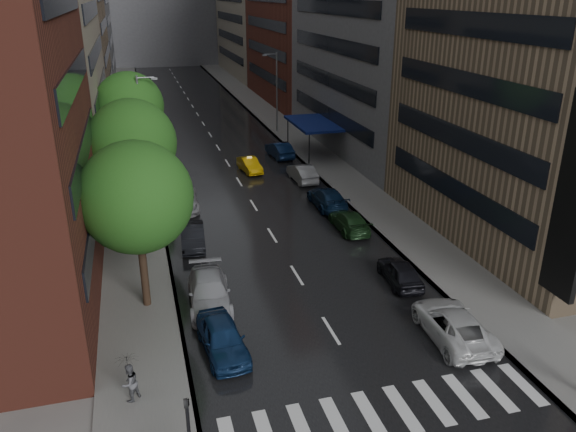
% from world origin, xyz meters
% --- Properties ---
extents(ground, '(220.00, 220.00, 0.00)m').
position_xyz_m(ground, '(0.00, 0.00, 0.00)').
color(ground, gray).
rests_on(ground, ground).
extents(road, '(14.00, 140.00, 0.01)m').
position_xyz_m(road, '(0.00, 50.00, 0.01)').
color(road, black).
rests_on(road, ground).
extents(sidewalk_left, '(4.00, 140.00, 0.15)m').
position_xyz_m(sidewalk_left, '(-9.00, 50.00, 0.07)').
color(sidewalk_left, gray).
rests_on(sidewalk_left, ground).
extents(sidewalk_right, '(4.00, 140.00, 0.15)m').
position_xyz_m(sidewalk_right, '(9.00, 50.00, 0.07)').
color(sidewalk_right, gray).
rests_on(sidewalk_right, ground).
extents(crosswalk, '(13.15, 2.80, 0.01)m').
position_xyz_m(crosswalk, '(0.20, -2.00, 0.01)').
color(crosswalk, silver).
rests_on(crosswalk, ground).
extents(tree_near, '(5.63, 5.63, 8.97)m').
position_xyz_m(tree_near, '(-8.60, 8.74, 6.14)').
color(tree_near, '#382619').
rests_on(tree_near, ground).
extents(tree_mid, '(5.78, 5.78, 9.21)m').
position_xyz_m(tree_mid, '(-8.60, 18.96, 6.31)').
color(tree_mid, '#382619').
rests_on(tree_mid, ground).
extents(tree_far, '(5.83, 5.83, 9.29)m').
position_xyz_m(tree_far, '(-8.60, 31.76, 6.36)').
color(tree_far, '#382619').
rests_on(tree_far, ground).
extents(taxi, '(1.84, 4.09, 1.30)m').
position_xyz_m(taxi, '(1.51, 30.68, 0.65)').
color(taxi, '#E8AA0C').
rests_on(taxi, ground).
extents(parked_cars_left, '(2.55, 23.90, 1.54)m').
position_xyz_m(parked_cars_left, '(-5.40, 12.68, 0.74)').
color(parked_cars_left, '#10284E').
rests_on(parked_cars_left, ground).
extents(parked_cars_right, '(2.84, 38.03, 1.55)m').
position_xyz_m(parked_cars_right, '(5.40, 16.42, 0.74)').
color(parked_cars_right, silver).
rests_on(parked_cars_right, ground).
extents(ped_black_umbrella, '(1.02, 1.00, 2.09)m').
position_xyz_m(ped_black_umbrella, '(-9.52, 1.25, 1.39)').
color(ped_black_umbrella, '#56565B').
rests_on(ped_black_umbrella, sidewalk_left).
extents(street_lamp_left, '(1.74, 0.22, 9.00)m').
position_xyz_m(street_lamp_left, '(-7.72, 30.00, 4.89)').
color(street_lamp_left, gray).
rests_on(street_lamp_left, sidewalk_left).
extents(street_lamp_right, '(1.74, 0.22, 9.00)m').
position_xyz_m(street_lamp_right, '(7.72, 45.00, 4.89)').
color(street_lamp_right, gray).
rests_on(street_lamp_right, sidewalk_right).
extents(awning, '(4.00, 8.00, 3.12)m').
position_xyz_m(awning, '(8.98, 35.00, 3.13)').
color(awning, navy).
rests_on(awning, sidewalk_right).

